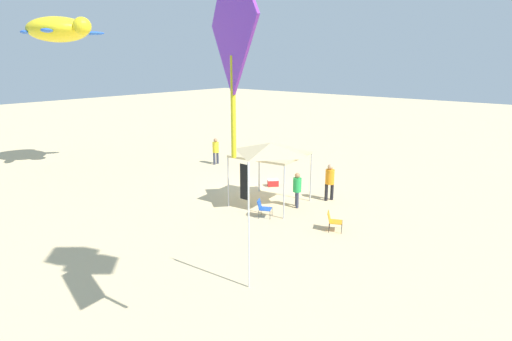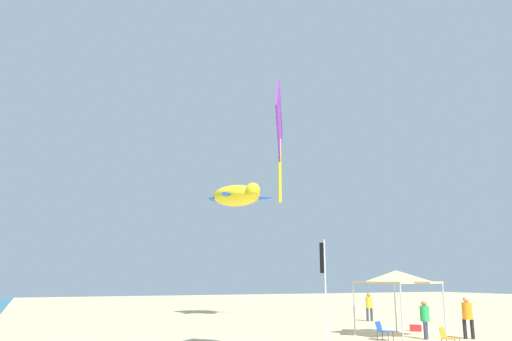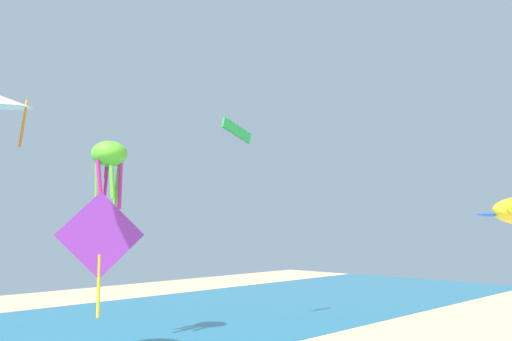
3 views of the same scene
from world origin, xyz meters
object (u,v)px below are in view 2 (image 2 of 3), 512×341
at_px(person_near_umbrella, 369,304).
at_px(folding_chair_right_of_tent, 447,336).
at_px(banner_flag, 325,286).
at_px(kite_diamond_purple, 279,124).
at_px(folding_chair_facing_ocean, 382,329).
at_px(person_watching_sky, 425,316).
at_px(canopy_tent, 396,277).
at_px(kite_turtle_yellow, 237,196).
at_px(person_beachcomber, 467,314).
at_px(cooler_box, 416,327).

bearing_deg(person_near_umbrella, folding_chair_right_of_tent, 66.40).
height_order(banner_flag, kite_diamond_purple, kite_diamond_purple).
relative_size(folding_chair_facing_ocean, person_watching_sky, 0.47).
distance_m(folding_chair_facing_ocean, kite_diamond_purple, 11.92).
height_order(canopy_tent, kite_diamond_purple, kite_diamond_purple).
height_order(canopy_tent, kite_turtle_yellow, kite_turtle_yellow).
xyz_separation_m(canopy_tent, kite_turtle_yellow, (14.32, 2.75, 5.99)).
xyz_separation_m(banner_flag, person_beachcomber, (2.27, -9.07, -1.35)).
bearing_deg(person_near_umbrella, kite_diamond_purple, 45.63).
xyz_separation_m(folding_chair_right_of_tent, cooler_box, (5.82, -3.46, -0.27)).
height_order(folding_chair_right_of_tent, cooler_box, folding_chair_right_of_tent).
relative_size(folding_chair_facing_ocean, kite_turtle_yellow, 0.16).
distance_m(canopy_tent, banner_flag, 7.96).
relative_size(folding_chair_facing_ocean, person_beachcomber, 0.43).
bearing_deg(folding_chair_right_of_tent, kite_diamond_purple, 168.19).
distance_m(canopy_tent, folding_chair_right_of_tent, 4.83).
bearing_deg(canopy_tent, person_beachcomber, -130.35).
bearing_deg(kite_diamond_purple, cooler_box, -25.77).
bearing_deg(kite_diamond_purple, person_watching_sky, -32.85).
height_order(person_watching_sky, kite_turtle_yellow, kite_turtle_yellow).
distance_m(cooler_box, kite_turtle_yellow, 16.12).
distance_m(canopy_tent, person_beachcomber, 3.51).
xyz_separation_m(canopy_tent, banner_flag, (-4.28, 6.71, -0.32)).
relative_size(banner_flag, person_watching_sky, 2.38).
bearing_deg(cooler_box, canopy_tent, 124.65).
xyz_separation_m(banner_flag, person_watching_sky, (2.97, -7.16, -1.45)).
relative_size(folding_chair_right_of_tent, cooler_box, 1.11).
xyz_separation_m(canopy_tent, kite_diamond_purple, (-6.32, 9.49, 4.80)).
bearing_deg(kite_turtle_yellow, folding_chair_facing_ocean, -4.86).
distance_m(person_watching_sky, kite_turtle_yellow, 17.74).
height_order(person_watching_sky, kite_diamond_purple, kite_diamond_purple).
bearing_deg(person_beachcomber, canopy_tent, -12.89).
relative_size(cooler_box, person_beachcomber, 0.39).
bearing_deg(person_beachcomber, kite_diamond_purple, 47.49).
distance_m(cooler_box, person_beachcomber, 3.82).
height_order(folding_chair_facing_ocean, kite_turtle_yellow, kite_turtle_yellow).
height_order(person_beachcomber, kite_diamond_purple, kite_diamond_purple).
distance_m(person_beachcomber, kite_diamond_purple, 14.17).
bearing_deg(folding_chair_right_of_tent, canopy_tent, 49.97).
bearing_deg(kite_turtle_yellow, cooler_box, 13.42).
bearing_deg(kite_turtle_yellow, folding_chair_right_of_tent, -3.59).
bearing_deg(kite_diamond_purple, folding_chair_right_of_tent, -45.08).
bearing_deg(person_near_umbrella, person_beachcomber, 79.49).
bearing_deg(kite_diamond_purple, kite_turtle_yellow, 12.28).
bearing_deg(kite_diamond_purple, person_near_umbrella, -13.31).
relative_size(folding_chair_facing_ocean, person_near_umbrella, 0.45).
xyz_separation_m(person_near_umbrella, kite_turtle_yellow, (6.44, 6.82, 7.72)).
bearing_deg(folding_chair_facing_ocean, person_watching_sky, -38.87).
relative_size(person_beachcomber, kite_turtle_yellow, 0.37).
height_order(canopy_tent, folding_chair_facing_ocean, canopy_tent).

